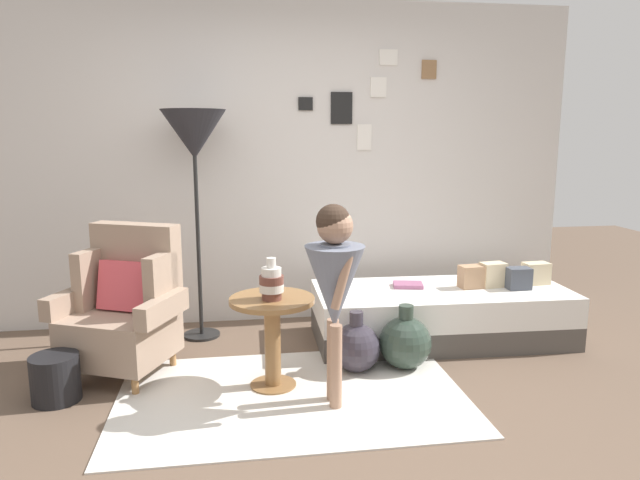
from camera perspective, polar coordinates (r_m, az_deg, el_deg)
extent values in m
plane|color=brown|center=(3.26, -0.09, -18.12)|extent=(12.00, 12.00, 0.00)
cube|color=silver|center=(4.80, -3.61, 7.43)|extent=(4.80, 0.10, 2.60)
cube|color=black|center=(4.81, 2.13, 12.87)|extent=(0.17, 0.02, 0.25)
cube|color=slate|center=(4.80, 2.14, 12.87)|extent=(0.14, 0.01, 0.20)
cube|color=white|center=(4.84, 4.38, 10.08)|extent=(0.12, 0.02, 0.21)
cube|color=silver|center=(4.84, 4.39, 10.08)|extent=(0.09, 0.01, 0.16)
cube|color=black|center=(4.76, -1.44, 13.29)|extent=(0.11, 0.02, 0.10)
cube|color=beige|center=(4.76, -1.43, 13.29)|extent=(0.09, 0.01, 0.08)
cube|color=white|center=(4.92, 6.75, 17.45)|extent=(0.15, 0.02, 0.12)
cube|color=#ACACAA|center=(4.92, 6.77, 17.46)|extent=(0.12, 0.01, 0.10)
cube|color=white|center=(4.88, 5.76, 14.76)|extent=(0.13, 0.02, 0.16)
cube|color=gray|center=(4.88, 5.78, 14.76)|extent=(0.10, 0.01, 0.12)
cube|color=olive|center=(5.02, 10.69, 16.20)|extent=(0.12, 0.02, 0.15)
cube|color=silver|center=(5.01, 10.71, 16.20)|extent=(0.10, 0.01, 0.12)
cube|color=silver|center=(3.60, -2.80, -15.06)|extent=(2.07, 1.33, 0.01)
cylinder|color=#9E7042|center=(4.03, -23.62, -12.23)|extent=(0.04, 0.04, 0.12)
cylinder|color=#9E7042|center=(3.76, -17.77, -13.49)|extent=(0.04, 0.04, 0.12)
cylinder|color=#9E7042|center=(4.36, -19.89, -10.24)|extent=(0.04, 0.04, 0.12)
cylinder|color=#9E7042|center=(4.11, -14.31, -11.20)|extent=(0.04, 0.04, 0.12)
cube|color=gray|center=(3.99, -19.10, -8.95)|extent=(0.78, 0.76, 0.30)
cube|color=gray|center=(4.06, -17.63, -2.29)|extent=(0.60, 0.37, 0.55)
cube|color=gray|center=(4.12, -21.61, -3.53)|extent=(0.20, 0.31, 0.39)
cube|color=gray|center=(3.83, -15.36, -4.18)|extent=(0.20, 0.31, 0.39)
cube|color=gray|center=(4.10, -23.27, -5.48)|extent=(0.29, 0.50, 0.14)
cube|color=gray|center=(3.73, -15.27, -6.52)|extent=(0.29, 0.50, 0.14)
cube|color=#D64C56|center=(3.98, -18.57, -4.30)|extent=(0.40, 0.30, 0.33)
cube|color=#4C4742|center=(4.56, 11.76, -8.47)|extent=(1.92, 0.85, 0.18)
cube|color=white|center=(4.50, 11.86, -6.07)|extent=(1.92, 0.85, 0.22)
cube|color=beige|center=(4.80, 20.52, -3.10)|extent=(0.20, 0.13, 0.17)
cube|color=#474C56|center=(4.60, 18.98, -3.59)|extent=(0.17, 0.12, 0.16)
cube|color=beige|center=(4.61, 16.69, -3.29)|extent=(0.20, 0.14, 0.18)
cube|color=tan|center=(4.54, 14.89, -3.50)|extent=(0.22, 0.14, 0.17)
cylinder|color=olive|center=(3.73, -4.63, -14.07)|extent=(0.29, 0.29, 0.02)
cylinder|color=olive|center=(3.62, -4.69, -10.15)|extent=(0.10, 0.10, 0.53)
cylinder|color=olive|center=(3.53, -4.76, -5.94)|extent=(0.52, 0.52, 0.03)
cylinder|color=brown|center=(3.49, -4.78, -5.48)|extent=(0.12, 0.12, 0.05)
cylinder|color=silver|center=(3.48, -4.80, -4.71)|extent=(0.15, 0.15, 0.05)
cylinder|color=brown|center=(3.46, -4.81, -3.93)|extent=(0.15, 0.15, 0.05)
cylinder|color=silver|center=(3.45, -4.82, -3.14)|extent=(0.12, 0.12, 0.05)
cylinder|color=silver|center=(3.44, -4.84, -2.26)|extent=(0.06, 0.06, 0.06)
cylinder|color=black|center=(4.66, -11.58, -9.13)|extent=(0.28, 0.28, 0.02)
cylinder|color=black|center=(4.45, -11.97, 0.85)|extent=(0.03, 0.03, 1.62)
cone|color=#232328|center=(4.39, -12.33, 10.14)|extent=(0.48, 0.48, 0.36)
cylinder|color=#A37A60|center=(3.36, 1.58, -12.44)|extent=(0.07, 0.07, 0.50)
cylinder|color=#A37A60|center=(3.45, 1.27, -11.80)|extent=(0.07, 0.07, 0.50)
cone|color=slate|center=(3.25, 1.46, -4.70)|extent=(0.34, 0.34, 0.48)
cylinder|color=slate|center=(3.22, 1.47, -1.97)|extent=(0.17, 0.17, 0.18)
cylinder|color=#A37A60|center=(3.13, 2.22, -4.06)|extent=(0.13, 0.05, 0.32)
cylinder|color=#A37A60|center=(3.36, 1.43, -3.03)|extent=(0.13, 0.05, 0.32)
sphere|color=#A37A60|center=(3.18, 1.49, 1.41)|extent=(0.20, 0.20, 0.20)
sphere|color=#38281E|center=(3.17, 1.31, 1.86)|extent=(0.19, 0.19, 0.19)
cube|color=#9F5B80|center=(4.48, 8.67, -4.40)|extent=(0.25, 0.20, 0.03)
sphere|color=#332D38|center=(3.89, 3.57, -10.55)|extent=(0.32, 0.32, 0.32)
cylinder|color=#332D38|center=(3.82, 3.60, -7.72)|extent=(0.09, 0.09, 0.09)
sphere|color=#2D3D33|center=(3.97, 8.40, -10.00)|extent=(0.35, 0.35, 0.35)
cylinder|color=#2D3D33|center=(3.90, 8.49, -7.02)|extent=(0.10, 0.10, 0.09)
cylinder|color=black|center=(3.83, -24.64, -12.28)|extent=(0.28, 0.28, 0.28)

